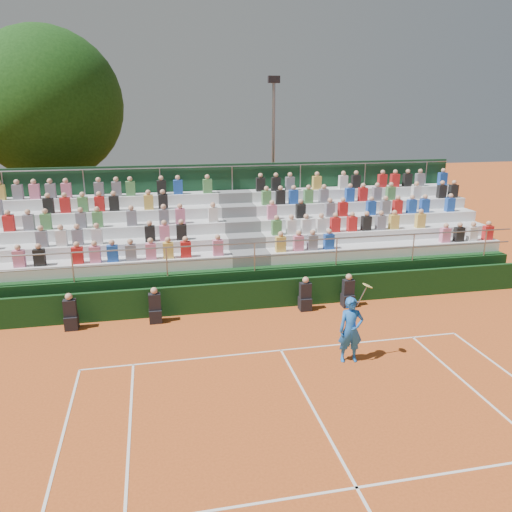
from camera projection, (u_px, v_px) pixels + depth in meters
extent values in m
plane|color=#C95821|center=(281.00, 350.00, 14.23)|extent=(90.00, 90.00, 0.00)
cube|color=white|center=(281.00, 350.00, 14.23)|extent=(11.00, 0.06, 0.01)
cube|color=white|center=(317.00, 415.00, 11.22)|extent=(0.06, 6.40, 0.01)
cube|color=white|center=(357.00, 488.00, 9.07)|extent=(8.22, 0.06, 0.01)
cube|color=black|center=(258.00, 295.00, 17.09)|extent=(20.00, 0.15, 1.00)
cube|color=black|center=(72.00, 322.00, 15.56)|extent=(0.40, 0.40, 0.44)
cube|color=black|center=(70.00, 308.00, 15.43)|extent=(0.38, 0.25, 0.55)
sphere|color=tan|center=(69.00, 297.00, 15.32)|extent=(0.22, 0.22, 0.22)
cube|color=black|center=(156.00, 316.00, 16.07)|extent=(0.40, 0.40, 0.44)
cube|color=black|center=(155.00, 302.00, 15.93)|extent=(0.38, 0.25, 0.55)
sphere|color=tan|center=(154.00, 291.00, 15.82)|extent=(0.22, 0.22, 0.22)
cube|color=black|center=(305.00, 304.00, 17.05)|extent=(0.40, 0.40, 0.44)
cube|color=black|center=(305.00, 291.00, 16.91)|extent=(0.38, 0.25, 0.55)
sphere|color=tan|center=(306.00, 280.00, 16.81)|extent=(0.22, 0.22, 0.22)
cube|color=black|center=(348.00, 300.00, 17.35)|extent=(0.40, 0.40, 0.44)
cube|color=black|center=(348.00, 287.00, 17.22)|extent=(0.38, 0.25, 0.55)
sphere|color=tan|center=(349.00, 277.00, 17.11)|extent=(0.22, 0.22, 0.22)
cube|color=black|center=(242.00, 265.00, 19.97)|extent=(20.00, 5.20, 1.20)
cube|color=silver|center=(97.00, 267.00, 17.12)|extent=(9.30, 0.85, 0.42)
cube|color=silver|center=(386.00, 250.00, 19.22)|extent=(9.30, 0.85, 0.42)
cube|color=slate|center=(250.00, 258.00, 18.17)|extent=(1.40, 0.85, 0.42)
cube|color=silver|center=(98.00, 249.00, 17.80)|extent=(9.30, 0.85, 0.42)
cube|color=silver|center=(377.00, 234.00, 19.89)|extent=(9.30, 0.85, 0.42)
cube|color=slate|center=(245.00, 241.00, 18.85)|extent=(1.40, 0.85, 0.42)
cube|color=silver|center=(99.00, 232.00, 18.48)|extent=(9.30, 0.85, 0.42)
cube|color=silver|center=(369.00, 219.00, 20.57)|extent=(9.30, 0.85, 0.42)
cube|color=slate|center=(241.00, 225.00, 19.52)|extent=(1.40, 0.85, 0.42)
cube|color=silver|center=(100.00, 216.00, 19.16)|extent=(9.30, 0.85, 0.42)
cube|color=silver|center=(361.00, 205.00, 21.25)|extent=(9.30, 0.85, 0.42)
cube|color=slate|center=(238.00, 210.00, 20.20)|extent=(1.40, 0.85, 0.42)
cube|color=silver|center=(101.00, 201.00, 19.83)|extent=(9.30, 0.85, 0.42)
cube|color=silver|center=(354.00, 192.00, 21.93)|extent=(9.30, 0.85, 0.42)
cube|color=slate|center=(234.00, 196.00, 20.88)|extent=(1.40, 0.85, 0.42)
cube|color=#173C23|center=(232.00, 215.00, 21.63)|extent=(20.00, 0.12, 4.40)
cylinder|color=gray|center=(255.00, 243.00, 17.12)|extent=(20.00, 0.05, 0.05)
cylinder|color=gray|center=(232.00, 166.00, 20.94)|extent=(20.00, 0.05, 0.05)
cube|color=pink|center=(19.00, 259.00, 16.37)|extent=(0.36, 0.24, 0.56)
cube|color=black|center=(39.00, 257.00, 16.49)|extent=(0.36, 0.24, 0.56)
cube|color=red|center=(78.00, 255.00, 16.73)|extent=(0.36, 0.24, 0.56)
cube|color=pink|center=(95.00, 254.00, 16.84)|extent=(0.36, 0.24, 0.56)
cube|color=#1E4CB2|center=(113.00, 253.00, 16.95)|extent=(0.36, 0.24, 0.56)
cube|color=slate|center=(131.00, 252.00, 17.07)|extent=(0.36, 0.24, 0.56)
cube|color=pink|center=(151.00, 251.00, 17.20)|extent=(0.36, 0.24, 0.56)
cube|color=gold|center=(168.00, 250.00, 17.32)|extent=(0.36, 0.24, 0.56)
cube|color=red|center=(186.00, 249.00, 17.44)|extent=(0.36, 0.24, 0.56)
cube|color=pink|center=(218.00, 248.00, 17.66)|extent=(0.36, 0.24, 0.56)
cube|color=slate|center=(42.00, 239.00, 17.16)|extent=(0.36, 0.24, 0.56)
cube|color=silver|center=(61.00, 238.00, 17.29)|extent=(0.36, 0.24, 0.56)
cube|color=slate|center=(78.00, 237.00, 17.39)|extent=(0.36, 0.24, 0.56)
cube|color=silver|center=(97.00, 236.00, 17.52)|extent=(0.36, 0.24, 0.56)
cube|color=black|center=(150.00, 234.00, 17.88)|extent=(0.36, 0.24, 0.56)
cube|color=pink|center=(165.00, 233.00, 17.98)|extent=(0.36, 0.24, 0.56)
cube|color=black|center=(182.00, 232.00, 18.10)|extent=(0.36, 0.24, 0.56)
cube|color=red|center=(9.00, 223.00, 17.61)|extent=(0.36, 0.24, 0.56)
cube|color=slate|center=(29.00, 222.00, 17.74)|extent=(0.36, 0.24, 0.56)
cube|color=#4C8C4C|center=(46.00, 222.00, 17.85)|extent=(0.36, 0.24, 0.56)
cube|color=slate|center=(81.00, 220.00, 18.08)|extent=(0.36, 0.24, 0.56)
cube|color=#4C8C4C|center=(98.00, 219.00, 18.20)|extent=(0.36, 0.24, 0.56)
cube|color=slate|center=(132.00, 218.00, 18.43)|extent=(0.36, 0.24, 0.56)
cube|color=slate|center=(164.00, 217.00, 18.66)|extent=(0.36, 0.24, 0.56)
cube|color=pink|center=(180.00, 216.00, 18.78)|extent=(0.36, 0.24, 0.56)
cube|color=silver|center=(213.00, 215.00, 19.03)|extent=(0.36, 0.24, 0.56)
cube|color=black|center=(49.00, 206.00, 18.52)|extent=(0.36, 0.24, 0.56)
cube|color=red|center=(65.00, 205.00, 18.64)|extent=(0.36, 0.24, 0.56)
cube|color=#4C8C4C|center=(83.00, 204.00, 18.76)|extent=(0.36, 0.24, 0.56)
cube|color=red|center=(100.00, 204.00, 18.88)|extent=(0.36, 0.24, 0.56)
cube|color=black|center=(114.00, 203.00, 18.98)|extent=(0.36, 0.24, 0.56)
cube|color=gold|center=(149.00, 202.00, 19.24)|extent=(0.36, 0.24, 0.56)
cube|color=black|center=(163.00, 202.00, 19.34)|extent=(0.36, 0.24, 0.56)
cube|color=gold|center=(0.00, 193.00, 18.84)|extent=(0.36, 0.24, 0.56)
cube|color=slate|center=(18.00, 192.00, 18.96)|extent=(0.36, 0.24, 0.56)
cube|color=pink|center=(35.00, 191.00, 19.08)|extent=(0.36, 0.24, 0.56)
cube|color=slate|center=(51.00, 191.00, 19.20)|extent=(0.36, 0.24, 0.56)
cube|color=pink|center=(66.00, 190.00, 19.31)|extent=(0.36, 0.24, 0.56)
cube|color=slate|center=(99.00, 189.00, 19.55)|extent=(0.36, 0.24, 0.56)
cube|color=slate|center=(117.00, 189.00, 19.68)|extent=(0.36, 0.24, 0.56)
cube|color=#4C8C4C|center=(131.00, 189.00, 19.78)|extent=(0.36, 0.24, 0.56)
cube|color=black|center=(161.00, 188.00, 20.02)|extent=(0.36, 0.24, 0.56)
cube|color=#1E4CB2|center=(178.00, 187.00, 20.15)|extent=(0.36, 0.24, 0.56)
cube|color=#4C8C4C|center=(207.00, 186.00, 20.38)|extent=(0.36, 0.24, 0.56)
cube|color=gold|center=(281.00, 244.00, 18.11)|extent=(0.36, 0.24, 0.56)
cube|color=pink|center=(298.00, 243.00, 18.24)|extent=(0.36, 0.24, 0.56)
cube|color=slate|center=(312.00, 242.00, 18.34)|extent=(0.36, 0.24, 0.56)
cube|color=#1E4CB2|center=(329.00, 241.00, 18.47)|extent=(0.36, 0.24, 0.56)
cube|color=pink|center=(445.00, 235.00, 19.40)|extent=(0.36, 0.24, 0.56)
cube|color=black|center=(459.00, 234.00, 19.52)|extent=(0.36, 0.24, 0.56)
cube|color=silver|center=(472.00, 234.00, 19.63)|extent=(0.36, 0.24, 0.56)
cube|color=red|center=(488.00, 233.00, 19.77)|extent=(0.36, 0.24, 0.56)
cube|color=#4C8C4C|center=(276.00, 228.00, 18.80)|extent=(0.36, 0.24, 0.56)
cube|color=silver|center=(291.00, 227.00, 18.91)|extent=(0.36, 0.24, 0.56)
cube|color=silver|center=(306.00, 226.00, 19.02)|extent=(0.36, 0.24, 0.56)
cube|color=silver|center=(321.00, 225.00, 19.14)|extent=(0.36, 0.24, 0.56)
cube|color=red|center=(335.00, 225.00, 19.25)|extent=(0.36, 0.24, 0.56)
cube|color=red|center=(352.00, 224.00, 19.39)|extent=(0.36, 0.24, 0.56)
cube|color=black|center=(366.00, 223.00, 19.50)|extent=(0.36, 0.24, 0.56)
cube|color=slate|center=(381.00, 223.00, 19.62)|extent=(0.36, 0.24, 0.56)
cube|color=gold|center=(394.00, 222.00, 19.73)|extent=(0.36, 0.24, 0.56)
cube|color=gold|center=(420.00, 221.00, 19.96)|extent=(0.36, 0.24, 0.56)
cube|color=pink|center=(272.00, 212.00, 19.48)|extent=(0.36, 0.24, 0.56)
cube|color=black|center=(301.00, 211.00, 19.71)|extent=(0.36, 0.24, 0.56)
cube|color=slate|center=(330.00, 210.00, 19.94)|extent=(0.36, 0.24, 0.56)
cube|color=red|center=(343.00, 209.00, 20.05)|extent=(0.36, 0.24, 0.56)
cube|color=#1E4CB2|center=(371.00, 208.00, 20.29)|extent=(0.36, 0.24, 0.56)
cube|color=slate|center=(385.00, 207.00, 20.41)|extent=(0.36, 0.24, 0.56)
cube|color=red|center=(397.00, 207.00, 20.52)|extent=(0.36, 0.24, 0.56)
cube|color=#1E4CB2|center=(412.00, 206.00, 20.64)|extent=(0.36, 0.24, 0.56)
cube|color=#1E4CB2|center=(424.00, 206.00, 20.76)|extent=(0.36, 0.24, 0.56)
cube|color=#1E4CB2|center=(450.00, 205.00, 20.99)|extent=(0.36, 0.24, 0.56)
cube|color=#4C8C4C|center=(266.00, 198.00, 20.15)|extent=(0.36, 0.24, 0.56)
cube|color=black|center=(280.00, 197.00, 20.26)|extent=(0.36, 0.24, 0.56)
cube|color=#1E4CB2|center=(293.00, 197.00, 20.37)|extent=(0.36, 0.24, 0.56)
cube|color=#4C8C4C|center=(308.00, 196.00, 20.50)|extent=(0.36, 0.24, 0.56)
cube|color=slate|center=(324.00, 196.00, 20.63)|extent=(0.36, 0.24, 0.56)
cube|color=#1E4CB2|center=(350.00, 195.00, 20.85)|extent=(0.36, 0.24, 0.56)
cube|color=red|center=(363.00, 194.00, 20.97)|extent=(0.36, 0.24, 0.56)
cube|color=slate|center=(377.00, 194.00, 21.09)|extent=(0.36, 0.24, 0.56)
cube|color=#4C8C4C|center=(390.00, 193.00, 21.21)|extent=(0.36, 0.24, 0.56)
cube|color=silver|center=(416.00, 192.00, 21.44)|extent=(0.36, 0.24, 0.56)
cube|color=black|center=(442.00, 192.00, 21.68)|extent=(0.36, 0.24, 0.56)
cube|color=black|center=(453.00, 191.00, 21.79)|extent=(0.36, 0.24, 0.56)
cube|color=black|center=(261.00, 185.00, 20.82)|extent=(0.36, 0.24, 0.56)
cube|color=black|center=(276.00, 184.00, 20.95)|extent=(0.36, 0.24, 0.56)
cube|color=slate|center=(290.00, 184.00, 21.07)|extent=(0.36, 0.24, 0.56)
cube|color=gold|center=(317.00, 183.00, 21.30)|extent=(0.36, 0.24, 0.56)
cube|color=silver|center=(343.00, 182.00, 21.53)|extent=(0.36, 0.24, 0.56)
cube|color=black|center=(356.00, 182.00, 21.65)|extent=(0.36, 0.24, 0.56)
cube|color=red|center=(382.00, 181.00, 21.89)|extent=(0.36, 0.24, 0.56)
cube|color=red|center=(395.00, 180.00, 22.00)|extent=(0.36, 0.24, 0.56)
cube|color=black|center=(407.00, 180.00, 22.12)|extent=(0.36, 0.24, 0.56)
cube|color=slate|center=(420.00, 180.00, 22.24)|extent=(0.36, 0.24, 0.56)
cube|color=#1E4CB2|center=(442.00, 179.00, 22.46)|extent=(0.36, 0.24, 0.56)
imported|color=blue|center=(351.00, 330.00, 13.41)|extent=(0.71, 0.51, 1.83)
cylinder|color=gray|center=(362.00, 297.00, 13.19)|extent=(0.26, 0.03, 0.51)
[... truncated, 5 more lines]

